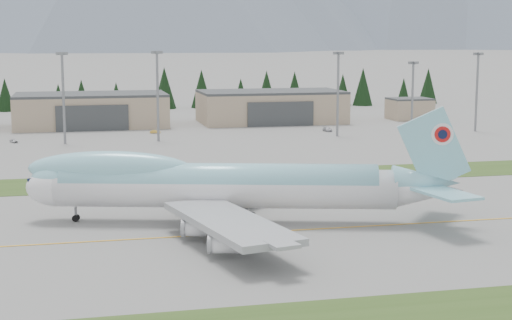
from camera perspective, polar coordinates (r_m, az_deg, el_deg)
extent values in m
plane|color=slate|center=(114.02, -2.63, -5.44)|extent=(7000.00, 7000.00, 0.00)
cube|color=#30491A|center=(157.54, -5.57, -1.51)|extent=(400.00, 18.00, 0.08)
cube|color=gold|center=(114.02, -2.63, -5.44)|extent=(400.00, 0.40, 0.02)
cylinder|color=white|center=(120.16, -2.29, -2.07)|extent=(51.79, 19.69, 6.04)
cylinder|color=#84C8D8|center=(120.04, -2.74, -1.54)|extent=(48.09, 18.25, 5.58)
ellipsoid|color=white|center=(125.04, -14.27, -1.91)|extent=(10.93, 8.40, 6.04)
ellipsoid|color=#84C8D8|center=(124.85, -14.29, -1.41)|extent=(9.16, 7.09, 5.12)
ellipsoid|color=#84C8D8|center=(122.40, -10.57, -0.65)|extent=(26.10, 11.78, 5.58)
cube|color=#0C1433|center=(125.81, -15.71, -1.35)|extent=(2.56, 2.86, 1.21)
cone|color=white|center=(121.53, 12.29, -2.14)|extent=(12.33, 8.68, 5.92)
cone|color=#84C8D8|center=(121.33, 12.30, -1.63)|extent=(11.29, 7.92, 5.39)
cube|color=#84C8D8|center=(120.68, 12.82, 0.80)|extent=(11.00, 3.54, 12.83)
cylinder|color=white|center=(120.97, 13.34, 1.87)|extent=(3.28, 1.07, 3.35)
cylinder|color=red|center=(121.06, 13.34, 1.88)|extent=(2.38, 0.82, 2.42)
cylinder|color=#0C1433|center=(121.15, 13.33, 1.88)|extent=(1.39, 0.55, 1.39)
cube|color=#84C8D8|center=(127.16, 12.70, -1.42)|extent=(10.88, 11.40, 0.43)
cube|color=#84C8D8|center=(116.38, 13.66, -2.39)|extent=(7.20, 11.01, 0.43)
cube|color=#93969B|center=(135.38, -0.96, -1.56)|extent=(25.59, 26.32, 0.93)
cube|color=#93969B|center=(105.41, -1.97, -4.54)|extent=(14.68, 29.14, 0.93)
cylinder|color=white|center=(132.40, -2.91, -2.58)|extent=(5.28, 3.53, 2.32)
cylinder|color=white|center=(140.52, -0.73, -1.91)|extent=(5.28, 3.53, 2.32)
cylinder|color=white|center=(109.83, -4.05, -4.96)|extent=(5.28, 3.53, 2.32)
cylinder|color=white|center=(101.05, -2.03, -6.16)|extent=(5.28, 3.53, 2.32)
cylinder|color=slate|center=(125.11, -12.97, -3.86)|extent=(0.50, 0.50, 2.23)
cylinder|color=slate|center=(123.85, -2.82, -3.72)|extent=(0.64, 0.64, 2.42)
cylinder|color=slate|center=(118.44, -3.07, -4.31)|extent=(0.64, 0.64, 2.42)
cylinder|color=slate|center=(123.51, -0.67, -3.75)|extent=(0.64, 0.64, 2.42)
cylinder|color=slate|center=(118.08, -0.82, -4.33)|extent=(0.64, 0.64, 2.42)
cylinder|color=black|center=(124.90, -13.01, -4.16)|extent=(1.07, 0.59, 1.02)
cylinder|color=black|center=(125.59, -12.92, -4.09)|extent=(1.07, 0.59, 1.02)
cylinder|color=black|center=(123.99, -2.82, -4.02)|extent=(1.20, 0.75, 1.12)
cylinder|color=black|center=(118.58, -3.07, -4.61)|extent=(1.20, 0.75, 1.12)
cylinder|color=black|center=(123.65, -0.67, -4.04)|extent=(1.20, 0.75, 1.12)
cylinder|color=black|center=(118.23, -0.82, -4.64)|extent=(1.20, 0.75, 1.12)
cube|color=tan|center=(259.85, -11.88, 3.49)|extent=(48.00, 26.00, 10.00)
cube|color=#343739|center=(259.43, -11.92, 4.68)|extent=(48.00, 26.00, 0.80)
cube|color=#343739|center=(246.70, -11.81, 2.99)|extent=(22.08, 0.60, 8.00)
cube|color=tan|center=(267.73, 1.09, 3.83)|extent=(48.00, 26.00, 10.00)
cube|color=#343739|center=(267.32, 1.09, 4.98)|extent=(48.00, 26.00, 0.80)
cube|color=#343739|center=(254.99, 1.81, 3.36)|extent=(22.08, 0.60, 8.00)
cube|color=tan|center=(282.28, 11.10, 3.62)|extent=(14.00, 12.00, 7.00)
cube|color=#343739|center=(281.98, 11.12, 4.39)|extent=(14.00, 12.00, 0.60)
cylinder|color=slate|center=(217.61, -13.82, 4.28)|extent=(0.70, 0.70, 23.87)
cube|color=slate|center=(217.06, -13.94, 7.52)|extent=(3.20, 3.20, 0.80)
cylinder|color=slate|center=(218.76, -7.16, 4.51)|extent=(0.70, 0.70, 24.10)
cube|color=slate|center=(218.21, -7.23, 7.77)|extent=(3.20, 3.20, 0.80)
cylinder|color=slate|center=(229.66, 5.97, 4.68)|extent=(0.70, 0.70, 23.70)
cube|color=slate|center=(229.13, 6.02, 7.74)|extent=(3.20, 3.20, 0.80)
cylinder|color=slate|center=(239.74, 11.30, 4.37)|extent=(0.70, 0.70, 20.74)
cube|color=slate|center=(239.20, 11.38, 6.95)|extent=(3.20, 3.20, 0.80)
cylinder|color=slate|center=(249.51, 15.76, 4.67)|extent=(0.70, 0.70, 23.28)
cube|color=slate|center=(249.02, 15.87, 7.44)|extent=(3.20, 3.20, 0.80)
imported|color=silver|center=(224.53, -17.20, 1.21)|extent=(2.70, 3.27, 1.05)
imported|color=gold|center=(237.86, -7.35, 1.93)|extent=(3.28, 2.00, 1.02)
imported|color=#B6B4B9|center=(242.45, 5.21, 2.09)|extent=(2.19, 4.69, 1.32)
cone|color=black|center=(323.99, -17.78, 4.54)|extent=(7.34, 7.34, 13.10)
cone|color=black|center=(321.25, -14.17, 4.46)|extent=(6.05, 6.05, 10.80)
cone|color=black|center=(324.35, -12.57, 4.67)|extent=(6.81, 6.81, 12.16)
cone|color=black|center=(325.11, -10.12, 4.64)|extent=(6.10, 6.10, 10.89)
cone|color=black|center=(323.06, -6.67, 5.23)|extent=(9.50, 9.50, 16.96)
cone|color=black|center=(325.51, -3.98, 5.20)|extent=(8.88, 8.88, 15.85)
cone|color=black|center=(325.44, -1.12, 4.90)|extent=(6.84, 6.84, 12.21)
cone|color=black|center=(333.22, 0.77, 5.24)|extent=(8.48, 8.48, 15.14)
cone|color=black|center=(336.64, 2.82, 5.23)|extent=(8.22, 8.22, 14.68)
cone|color=black|center=(339.07, 6.32, 5.12)|extent=(7.61, 7.61, 13.59)
cone|color=black|center=(339.74, 7.78, 5.32)|extent=(9.05, 9.05, 16.17)
cone|color=black|center=(349.76, 10.68, 4.96)|extent=(6.45, 6.45, 11.52)
cone|color=black|center=(357.35, 12.40, 5.31)|extent=(8.70, 8.70, 15.54)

